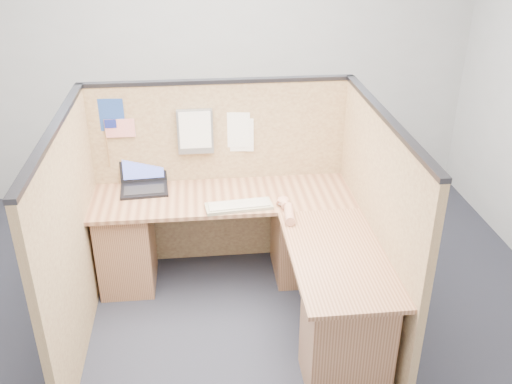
{
  "coord_description": "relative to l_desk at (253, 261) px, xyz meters",
  "views": [
    {
      "loc": [
        -0.15,
        -3.12,
        2.7
      ],
      "look_at": [
        0.23,
        0.5,
        0.84
      ],
      "focal_mm": 40.0,
      "sensor_mm": 36.0,
      "label": 1
    }
  ],
  "objects": [
    {
      "name": "l_desk",
      "position": [
        0.0,
        0.0,
        0.0
      ],
      "size": [
        1.95,
        1.75,
        0.73
      ],
      "color": "brown",
      "rests_on": "floor"
    },
    {
      "name": "hand_forearm",
      "position": [
        0.25,
        0.06,
        0.37
      ],
      "size": [
        0.1,
        0.35,
        0.07
      ],
      "color": "tan",
      "rests_on": "l_desk"
    },
    {
      "name": "laptop",
      "position": [
        -0.77,
        0.6,
        0.4
      ],
      "size": [
        0.37,
        0.36,
        0.26
      ],
      "rotation": [
        0.0,
        0.0,
        0.07
      ],
      "color": "black",
      "rests_on": "l_desk"
    },
    {
      "name": "paper_right",
      "position": [
        -0.03,
        0.68,
        0.7
      ],
      "size": [
        0.21,
        0.03,
        0.27
      ],
      "primitive_type": "cube",
      "rotation": [
        0.0,
        0.0,
        -0.1
      ],
      "color": "white",
      "rests_on": "cubicle_partitions"
    },
    {
      "name": "wall_back",
      "position": [
        -0.18,
        1.96,
        1.01
      ],
      "size": [
        5.0,
        0.0,
        5.0
      ],
      "primitive_type": "plane",
      "rotation": [
        1.57,
        0.0,
        0.0
      ],
      "color": "#A6A8AB",
      "rests_on": "floor"
    },
    {
      "name": "blue_poster",
      "position": [
        -0.97,
        0.68,
        0.9
      ],
      "size": [
        0.19,
        0.02,
        0.25
      ],
      "primitive_type": "cube",
      "rotation": [
        0.0,
        0.0,
        -0.09
      ],
      "color": "#1F4090",
      "rests_on": "cubicle_partitions"
    },
    {
      "name": "floor",
      "position": [
        -0.18,
        -0.29,
        -0.39
      ],
      "size": [
        5.0,
        5.0,
        0.0
      ],
      "primitive_type": "plane",
      "color": "#1F202C",
      "rests_on": "ground"
    },
    {
      "name": "keyboard",
      "position": [
        -0.08,
        0.19,
        0.35
      ],
      "size": [
        0.49,
        0.21,
        0.03
      ],
      "rotation": [
        0.0,
        0.0,
        0.1
      ],
      "color": "gray",
      "rests_on": "l_desk"
    },
    {
      "name": "cubicle_partitions",
      "position": [
        -0.18,
        0.14,
        0.38
      ],
      "size": [
        2.06,
        1.83,
        1.53
      ],
      "color": "brown",
      "rests_on": "floor"
    },
    {
      "name": "paper_left",
      "position": [
        -0.06,
        0.68,
        0.74
      ],
      "size": [
        0.22,
        0.03,
        0.28
      ],
      "primitive_type": "cube",
      "rotation": [
        0.0,
        0.0,
        -0.13
      ],
      "color": "white",
      "rests_on": "cubicle_partitions"
    },
    {
      "name": "mouse",
      "position": [
        0.25,
        0.19,
        0.36
      ],
      "size": [
        0.11,
        0.09,
        0.04
      ],
      "primitive_type": "ellipsoid",
      "rotation": [
        0.0,
        0.0,
        -0.27
      ],
      "color": "silver",
      "rests_on": "l_desk"
    },
    {
      "name": "american_flag",
      "position": [
        -0.95,
        0.67,
        0.78
      ],
      "size": [
        0.22,
        0.01,
        0.38
      ],
      "color": "olive",
      "rests_on": "cubicle_partitions"
    },
    {
      "name": "file_holder",
      "position": [
        -0.37,
        0.66,
        0.76
      ],
      "size": [
        0.27,
        0.05,
        0.34
      ],
      "color": "slate",
      "rests_on": "cubicle_partitions"
    }
  ]
}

